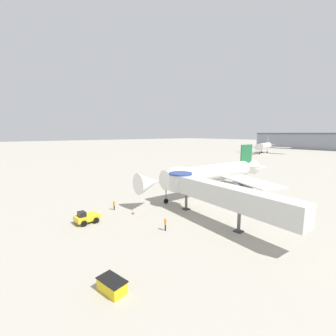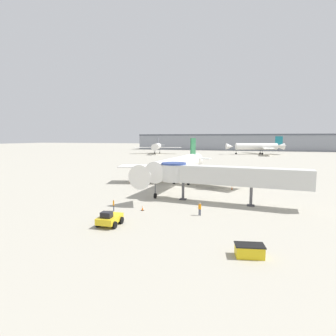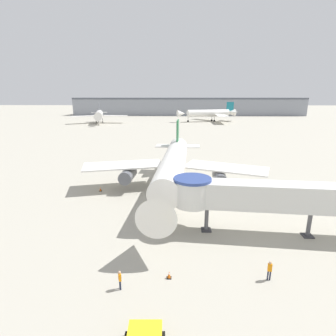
{
  "view_description": "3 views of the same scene",
  "coord_description": "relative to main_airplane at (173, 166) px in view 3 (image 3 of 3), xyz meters",
  "views": [
    {
      "loc": [
        30.68,
        -37.79,
        12.93
      ],
      "look_at": [
        -4.89,
        -7.73,
        5.72
      ],
      "focal_mm": 24.0,
      "sensor_mm": 36.0,
      "label": 1
    },
    {
      "loc": [
        14.45,
        -53.33,
        10.29
      ],
      "look_at": [
        -1.56,
        -0.55,
        3.91
      ],
      "focal_mm": 28.0,
      "sensor_mm": 36.0,
      "label": 2
    },
    {
      "loc": [
        0.92,
        -38.24,
        14.64
      ],
      "look_at": [
        -0.31,
        1.35,
        3.72
      ],
      "focal_mm": 28.0,
      "sensor_mm": 36.0,
      "label": 3
    }
  ],
  "objects": [
    {
      "name": "background_jet_teal_tail",
      "position": [
        20.06,
        119.02,
        0.59
      ],
      "size": [
        35.88,
        38.34,
        11.23
      ],
      "rotation": [
        0.0,
        0.0,
        -1.27
      ],
      "color": "white",
      "rests_on": "ground_plane"
    },
    {
      "name": "traffic_cone_near_nose",
      "position": [
        -0.01,
        -19.85,
        -4.0
      ],
      "size": [
        0.4,
        0.4,
        0.66
      ],
      "color": "black",
      "rests_on": "ground_plane"
    },
    {
      "name": "traffic_cone_port_wing",
      "position": [
        -11.5,
        0.46,
        -3.96
      ],
      "size": [
        0.45,
        0.45,
        0.75
      ],
      "color": "black",
      "rests_on": "ground_plane"
    },
    {
      "name": "ground_plane",
      "position": [
        -0.44,
        -0.18,
        -4.31
      ],
      "size": [
        800.0,
        800.0,
        0.0
      ],
      "primitive_type": "plane",
      "color": "#A8A393"
    },
    {
      "name": "ground_crew_marshaller",
      "position": [
        -3.8,
        -21.26,
        -3.37
      ],
      "size": [
        0.3,
        0.36,
        1.63
      ],
      "rotation": [
        0.0,
        0.0,
        5.16
      ],
      "color": "#1E2338",
      "rests_on": "ground_plane"
    },
    {
      "name": "traffic_cone_starboard_wing",
      "position": [
        11.31,
        -0.5,
        -4.0
      ],
      "size": [
        0.39,
        0.39,
        0.66
      ],
      "color": "black",
      "rests_on": "ground_plane"
    },
    {
      "name": "background_jet_gray_tail",
      "position": [
        -41.57,
        104.98,
        0.43
      ],
      "size": [
        30.49,
        29.05,
        10.81
      ],
      "rotation": [
        0.0,
        0.0,
        0.25
      ],
      "color": "white",
      "rests_on": "ground_plane"
    },
    {
      "name": "main_airplane",
      "position": [
        0.0,
        0.0,
        0.0
      ],
      "size": [
        30.02,
        33.43,
        10.22
      ],
      "rotation": [
        0.0,
        0.0,
        -0.07
      ],
      "color": "white",
      "rests_on": "ground_plane"
    },
    {
      "name": "ground_crew_wing_walker",
      "position": [
        8.2,
        -19.81,
        -3.31
      ],
      "size": [
        0.37,
        0.27,
        1.74
      ],
      "rotation": [
        0.0,
        0.0,
        2.9
      ],
      "color": "#1E2338",
      "rests_on": "ground_plane"
    },
    {
      "name": "terminal_building",
      "position": [
        9.72,
        174.82,
        2.37
      ],
      "size": [
        176.57,
        22.55,
        13.34
      ],
      "color": "gray",
      "rests_on": "ground_plane"
    },
    {
      "name": "jet_bridge",
      "position": [
        10.2,
        -12.23,
        0.15
      ],
      "size": [
        22.96,
        5.17,
        6.15
      ],
      "rotation": [
        0.0,
        0.0,
        -0.09
      ],
      "color": "silver",
      "rests_on": "ground_plane"
    }
  ]
}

